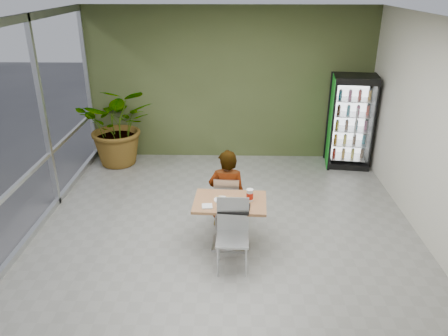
{
  "coord_description": "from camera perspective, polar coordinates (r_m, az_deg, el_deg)",
  "views": [
    {
      "loc": [
        0.11,
        -5.61,
        3.69
      ],
      "look_at": [
        -0.04,
        0.52,
        1.0
      ],
      "focal_mm": 35.0,
      "sensor_mm": 36.0,
      "label": 1
    }
  ],
  "objects": [
    {
      "name": "room_envelope",
      "position": [
        5.99,
        0.24,
        3.27
      ],
      "size": [
        6.0,
        7.0,
        3.2
      ],
      "primitive_type": null,
      "color": "silver",
      "rests_on": "ground"
    },
    {
      "name": "potted_plant",
      "position": [
        9.39,
        -13.55,
        5.46
      ],
      "size": [
        1.59,
        1.39,
        1.71
      ],
      "primitive_type": "imported",
      "rotation": [
        0.0,
        0.0,
        0.04
      ],
      "color": "#336629",
      "rests_on": "ground"
    },
    {
      "name": "pizza_plate",
      "position": [
        6.27,
        -0.24,
        -4.09
      ],
      "size": [
        0.33,
        0.32,
        0.03
      ],
      "color": "white",
      "rests_on": "dining_table"
    },
    {
      "name": "chair_near",
      "position": [
        5.95,
        1.12,
        -7.86
      ],
      "size": [
        0.44,
        0.45,
        0.99
      ],
      "rotation": [
        0.0,
        0.0,
        -0.01
      ],
      "color": "#B8BABD",
      "rests_on": "ground"
    },
    {
      "name": "ground",
      "position": [
        6.72,
        0.21,
        -9.63
      ],
      "size": [
        7.0,
        7.0,
        0.0
      ],
      "primitive_type": "plane",
      "color": "gray",
      "rests_on": "ground"
    },
    {
      "name": "beverage_fridge",
      "position": [
        9.4,
        16.26,
        5.81
      ],
      "size": [
        0.96,
        0.78,
        1.91
      ],
      "rotation": [
        0.0,
        0.0,
        -0.14
      ],
      "color": "black",
      "rests_on": "ground"
    },
    {
      "name": "napkin_stack",
      "position": [
        6.11,
        -2.22,
        -5.0
      ],
      "size": [
        0.16,
        0.16,
        0.02
      ],
      "primitive_type": "cube",
      "rotation": [
        0.0,
        0.0,
        0.1
      ],
      "color": "white",
      "rests_on": "dining_table"
    },
    {
      "name": "dining_table",
      "position": [
        6.36,
        0.78,
        -6.01
      ],
      "size": [
        1.07,
        0.77,
        0.75
      ],
      "rotation": [
        0.0,
        0.0,
        -0.05
      ],
      "color": "#A56C46",
      "rests_on": "ground"
    },
    {
      "name": "seated_woman",
      "position": [
        6.88,
        0.4,
        -3.89
      ],
      "size": [
        0.61,
        0.42,
        1.6
      ],
      "primitive_type": "imported",
      "rotation": [
        0.0,
        0.0,
        3.08
      ],
      "color": "black",
      "rests_on": "ground"
    },
    {
      "name": "storefront_frame",
      "position": [
        6.75,
        -26.2,
        3.15
      ],
      "size": [
        0.1,
        7.0,
        3.2
      ],
      "primitive_type": null,
      "color": "#B8BABD",
      "rests_on": "ground"
    },
    {
      "name": "chair_far",
      "position": [
        6.84,
        0.35,
        -3.98
      ],
      "size": [
        0.41,
        0.41,
        0.87
      ],
      "rotation": [
        0.0,
        0.0,
        3.08
      ],
      "color": "#B8BABD",
      "rests_on": "ground"
    },
    {
      "name": "cafeteria_tray",
      "position": [
        6.04,
        1.33,
        -5.3
      ],
      "size": [
        0.46,
        0.35,
        0.02
      ],
      "primitive_type": "cube",
      "rotation": [
        0.0,
        0.0,
        -0.11
      ],
      "color": "black",
      "rests_on": "dining_table"
    },
    {
      "name": "soda_cup",
      "position": [
        6.24,
        3.39,
        -3.57
      ],
      "size": [
        0.1,
        0.1,
        0.18
      ],
      "color": "white",
      "rests_on": "dining_table"
    }
  ]
}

